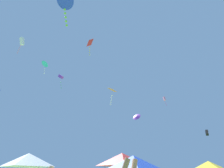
# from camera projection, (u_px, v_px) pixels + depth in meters

# --- Properties ---
(canopy_tent_blue) EXTENTS (2.91, 2.91, 3.11)m
(canopy_tent_blue) POSITION_uv_depth(u_px,v_px,m) (134.00, 163.00, 13.14)
(canopy_tent_blue) COLOR #9E9EA3
(canopy_tent_blue) RESTS_ON ground
(canopy_tent_yellow) EXTENTS (2.70, 2.70, 2.88)m
(canopy_tent_yellow) POSITION_uv_depth(u_px,v_px,m) (209.00, 167.00, 14.71)
(canopy_tent_yellow) COLOR #9E9EA3
(canopy_tent_yellow) RESTS_ON ground
(canopy_tent_white) EXTENTS (3.34, 3.34, 3.58)m
(canopy_tent_white) POSITION_uv_depth(u_px,v_px,m) (28.00, 160.00, 15.99)
(canopy_tent_white) COLOR #9E9EA3
(canopy_tent_white) RESTS_ON ground
(canopy_tent_red) EXTENTS (3.58, 3.58, 3.83)m
(canopy_tent_red) POSITION_uv_depth(u_px,v_px,m) (122.00, 159.00, 18.07)
(canopy_tent_red) COLOR #9E9EA3
(canopy_tent_red) RESTS_ON ground
(kite_white_box) EXTENTS (0.68, 0.77, 2.33)m
(kite_white_box) POSITION_uv_depth(u_px,v_px,m) (22.00, 42.00, 24.59)
(kite_white_box) COLOR white
(kite_black_box) EXTENTS (0.96, 1.22, 1.19)m
(kite_black_box) POSITION_uv_depth(u_px,v_px,m) (207.00, 133.00, 35.12)
(kite_black_box) COLOR black
(kite_purple_delta) EXTENTS (1.06, 0.97, 0.81)m
(kite_purple_delta) POSITION_uv_depth(u_px,v_px,m) (137.00, 117.00, 20.82)
(kite_purple_delta) COLOR purple
(kite_pink_box) EXTENTS (0.54, 0.60, 1.93)m
(kite_pink_box) POSITION_uv_depth(u_px,v_px,m) (164.00, 99.00, 37.73)
(kite_pink_box) COLOR pink
(kite_cyan_delta) EXTENTS (1.60, 1.61, 2.38)m
(kite_cyan_delta) POSITION_uv_depth(u_px,v_px,m) (45.00, 64.00, 30.32)
(kite_cyan_delta) COLOR #2DB7CC
(kite_red_diamond) EXTENTS (1.01, 1.03, 2.69)m
(kite_red_diamond) POSITION_uv_depth(u_px,v_px,m) (89.00, 43.00, 29.53)
(kite_red_diamond) COLOR red
(kite_blue_delta) EXTENTS (1.76, 1.75, 3.20)m
(kite_blue_delta) POSITION_uv_depth(u_px,v_px,m) (65.00, 1.00, 15.79)
(kite_blue_delta) COLOR blue
(kite_orange_diamond) EXTENTS (1.47, 1.37, 2.59)m
(kite_orange_diamond) POSITION_uv_depth(u_px,v_px,m) (112.00, 91.00, 24.22)
(kite_orange_diamond) COLOR orange
(kite_purple_box) EXTENTS (1.13, 1.05, 2.48)m
(kite_purple_box) POSITION_uv_depth(u_px,v_px,m) (61.00, 77.00, 31.21)
(kite_purple_box) COLOR purple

